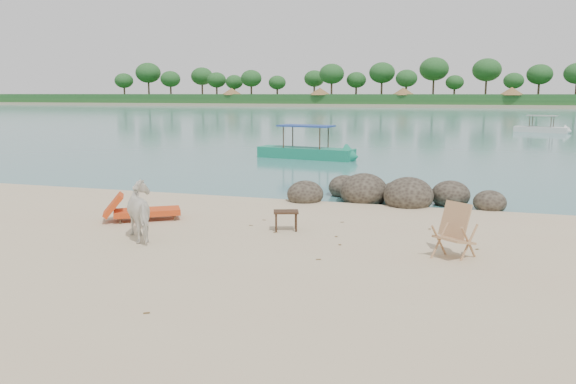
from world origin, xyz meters
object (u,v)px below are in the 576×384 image
object	(u,v)px
boulders	(387,194)
lounge_chair	(147,209)
side_table	(286,222)
deck_chair	(454,233)
boat_near	(306,131)
cow	(144,212)

from	to	relation	value
boulders	lounge_chair	xyz separation A→B (m)	(-5.68, -4.49, 0.09)
side_table	deck_chair	size ratio (longest dim) A/B	0.55
side_table	deck_chair	world-z (taller)	deck_chair
boulders	side_table	size ratio (longest dim) A/B	10.83
boulders	lounge_chair	bearing A→B (deg)	-141.63
lounge_chair	boat_near	distance (m)	15.46
boulders	boat_near	bearing A→B (deg)	116.87
deck_chair	side_table	bearing A→B (deg)	-159.47
boulders	cow	xyz separation A→B (m)	(-4.73, -6.19, 0.41)
side_table	deck_chair	distance (m)	4.08
boat_near	cow	bearing A→B (deg)	-77.70
boulders	deck_chair	distance (m)	6.09
boulders	lounge_chair	size ratio (longest dim) A/B	3.07
side_table	lounge_chair	distance (m)	3.81
side_table	boat_near	world-z (taller)	boat_near
boulders	cow	world-z (taller)	cow
cow	lounge_chair	world-z (taller)	cow
cow	boulders	bearing A→B (deg)	-173.10
cow	deck_chair	world-z (taller)	cow
cow	lounge_chair	distance (m)	1.97
side_table	boat_near	bearing A→B (deg)	84.84
deck_chair	boat_near	world-z (taller)	boat_near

